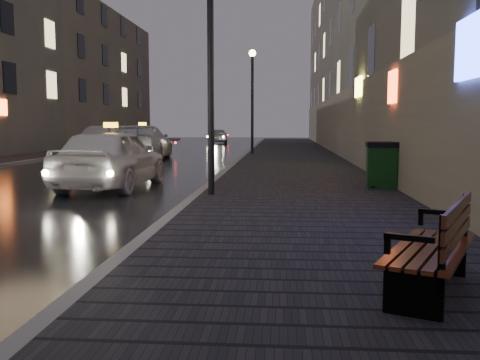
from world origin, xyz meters
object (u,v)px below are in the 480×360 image
at_px(trash_bin, 381,164).
at_px(taxi_near, 112,158).
at_px(car_left_mid, 105,142).
at_px(taxi_mid, 143,142).
at_px(bench, 438,247).
at_px(car_far, 218,136).
at_px(lamp_near, 210,40).
at_px(lamp_far, 252,88).

height_order(trash_bin, taxi_near, taxi_near).
distance_m(car_left_mid, taxi_mid, 2.00).
height_order(bench, car_far, car_far).
height_order(trash_bin, taxi_mid, taxi_mid).
xyz_separation_m(lamp_near, bench, (2.97, -6.67, -2.90)).
height_order(bench, taxi_near, taxi_near).
relative_size(taxi_mid, car_far, 1.49).
bearing_deg(car_far, lamp_near, 89.73).
bearing_deg(lamp_near, taxi_mid, 110.75).
bearing_deg(taxi_mid, car_far, -97.85).
bearing_deg(bench, car_far, 124.36).
relative_size(car_left_mid, car_far, 1.28).
bearing_deg(taxi_mid, lamp_near, 106.28).
xyz_separation_m(lamp_near, car_left_mid, (-7.01, 13.74, -2.70)).
bearing_deg(lamp_far, car_far, 102.43).
bearing_deg(trash_bin, taxi_mid, 132.03).
distance_m(taxi_near, car_left_mid, 12.30).
relative_size(bench, car_left_mid, 0.37).
bearing_deg(taxi_mid, bench, 107.39).
height_order(car_left_mid, car_far, car_left_mid).
distance_m(bench, taxi_mid, 21.55).
bearing_deg(car_left_mid, taxi_mid, -7.96).
bearing_deg(lamp_near, bench, -65.97).
height_order(lamp_near, car_left_mid, lamp_near).
relative_size(lamp_far, taxi_mid, 0.95).
distance_m(taxi_mid, car_far, 20.21).
distance_m(lamp_far, car_left_mid, 7.84).
xyz_separation_m(lamp_near, taxi_near, (-2.92, 2.13, -2.69)).
relative_size(taxi_near, taxi_mid, 0.84).
relative_size(trash_bin, car_left_mid, 0.23).
bearing_deg(lamp_far, car_left_mid, -162.09).
distance_m(lamp_near, car_left_mid, 15.65).
height_order(taxi_mid, car_far, taxi_mid).
relative_size(bench, trash_bin, 1.61).
relative_size(car_left_mid, taxi_mid, 0.86).
bearing_deg(trash_bin, car_left_mid, 136.61).
relative_size(trash_bin, taxi_near, 0.24).
bearing_deg(bench, lamp_near, 138.74).
relative_size(lamp_near, trash_bin, 4.73).
height_order(lamp_far, taxi_mid, lamp_far).
relative_size(lamp_far, taxi_near, 1.13).
distance_m(trash_bin, car_far, 32.88).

